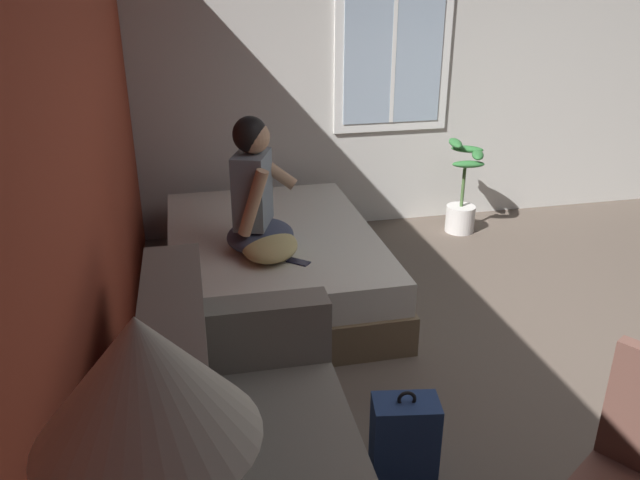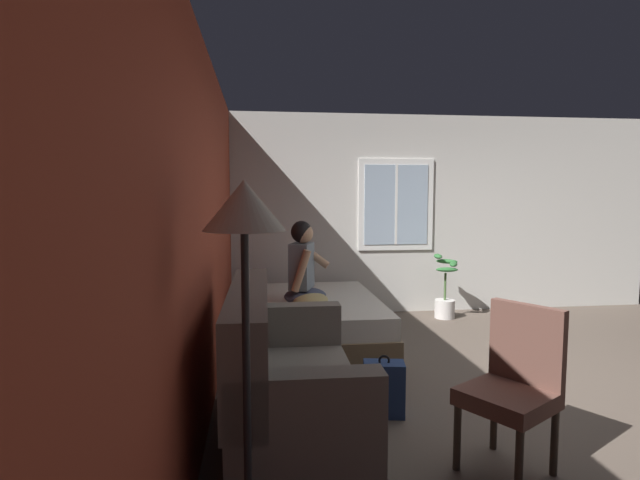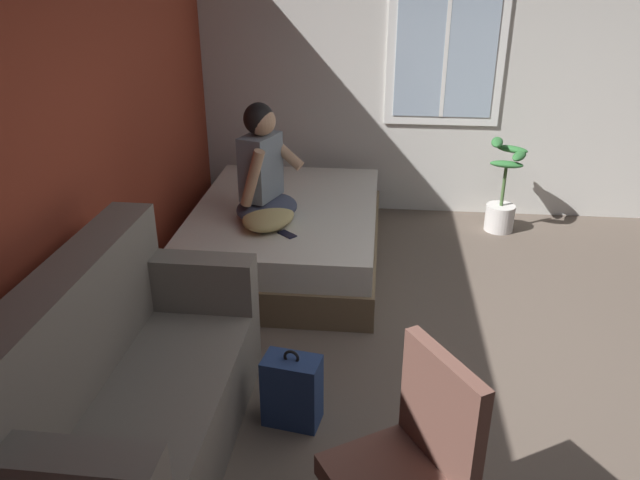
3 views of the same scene
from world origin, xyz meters
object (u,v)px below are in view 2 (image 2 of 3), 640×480
at_px(couch, 284,386).
at_px(throw_pillow, 310,300).
at_px(person_seated, 303,270).
at_px(floor_lamp, 245,242).
at_px(bed, 313,320).
at_px(cell_phone, 328,309).
at_px(potted_plant, 445,295).
at_px(side_chair, 514,382).
at_px(backpack, 384,389).

distance_m(couch, throw_pillow, 1.91).
bearing_deg(person_seated, floor_lamp, 170.03).
distance_m(bed, cell_phone, 0.61).
relative_size(throw_pillow, potted_plant, 0.56).
distance_m(side_chair, person_seated, 2.70).
xyz_separation_m(side_chair, person_seated, (2.48, 1.02, 0.30)).
bearing_deg(cell_phone, person_seated, -103.44).
height_order(backpack, cell_phone, cell_phone).
xyz_separation_m(bed, throw_pillow, (-0.40, 0.07, 0.31)).
bearing_deg(person_seated, couch, 171.23).
height_order(side_chair, person_seated, person_seated).
height_order(backpack, throw_pillow, throw_pillow).
height_order(person_seated, throw_pillow, person_seated).
height_order(bed, potted_plant, potted_plant).
distance_m(couch, floor_lamp, 1.43).
xyz_separation_m(bed, floor_lamp, (-3.23, 0.65, 1.19)).
distance_m(side_chair, potted_plant, 3.66).
relative_size(throw_pillow, floor_lamp, 0.28).
height_order(side_chair, cell_phone, side_chair).
distance_m(side_chair, throw_pillow, 2.51).
distance_m(side_chair, backpack, 1.05).
relative_size(bed, potted_plant, 2.42).
bearing_deg(floor_lamp, bed, -11.39).
height_order(bed, throw_pillow, throw_pillow).
bearing_deg(bed, floor_lamp, 168.61).
bearing_deg(throw_pillow, floor_lamp, 168.37).
height_order(throw_pillow, potted_plant, potted_plant).
bearing_deg(bed, side_chair, -161.77).
distance_m(couch, potted_plant, 3.83).
distance_m(throw_pillow, potted_plant, 2.27).
distance_m(person_seated, potted_plant, 2.29).
distance_m(person_seated, floor_lamp, 3.10).
height_order(couch, person_seated, person_seated).
bearing_deg(side_chair, couch, 71.34).
relative_size(backpack, cell_phone, 3.18).
relative_size(bed, person_seated, 2.35).
bearing_deg(throw_pillow, couch, 168.80).
relative_size(cell_phone, floor_lamp, 0.08).
bearing_deg(potted_plant, backpack, 150.76).
relative_size(couch, cell_phone, 11.89).
height_order(throw_pillow, cell_phone, throw_pillow).
xyz_separation_m(side_chair, backpack, (0.81, 0.58, -0.34)).
bearing_deg(bed, potted_plant, -66.35).
bearing_deg(potted_plant, person_seated, 117.94).
bearing_deg(person_seated, potted_plant, -62.06).
xyz_separation_m(bed, side_chair, (-2.72, -0.90, 0.30)).
xyz_separation_m(person_seated, throw_pillow, (-0.16, -0.06, -0.29)).
height_order(side_chair, potted_plant, side_chair).
xyz_separation_m(backpack, potted_plant, (2.72, -1.52, 0.11)).
bearing_deg(throw_pillow, potted_plant, -57.74).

